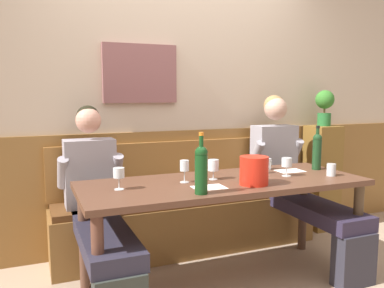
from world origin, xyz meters
TOP-DOWN VIEW (x-y plane):
  - room_wall_back at (-0.00, 1.09)m, footprint 6.80×0.12m
  - wood_wainscot_panel at (0.00, 1.04)m, footprint 6.80×0.03m
  - wall_bench at (0.00, 0.83)m, footprint 2.30×0.42m
  - dining_table at (0.00, 0.16)m, footprint 2.00×0.76m
  - person_right_seat at (-0.83, 0.47)m, footprint 0.48×1.20m
  - person_left_seat at (0.84, 0.49)m, footprint 0.50×1.21m
  - ice_bucket at (0.13, -0.02)m, footprint 0.19×0.19m
  - wine_bottle_clear_water at (-0.30, -0.11)m, footprint 0.08×0.08m
  - wine_bottle_amber_mid at (0.87, 0.25)m, footprint 0.07×0.07m
  - wine_glass_center_rear at (-0.05, 0.23)m, footprint 0.08×0.08m
  - wine_glass_by_bottle at (-0.74, 0.18)m, footprint 0.07×0.07m
  - wine_glass_mid_right at (0.35, 0.28)m, footprint 0.06×0.06m
  - wine_glass_left_end at (-0.28, 0.22)m, footprint 0.06×0.06m
  - wine_glass_center_front at (0.49, 0.13)m, footprint 0.08×0.08m
  - water_tumbler_center at (0.81, 0.01)m, footprint 0.07×0.07m
  - water_tumbler_left at (0.51, 0.40)m, footprint 0.07×0.07m
  - tasting_sheet_left_guest at (0.64, 0.28)m, footprint 0.22×0.16m
  - tasting_sheet_right_guest at (-0.19, 0.02)m, footprint 0.21×0.16m
  - corner_pedestal at (1.45, 0.86)m, footprint 0.28×0.28m
  - potted_plant at (1.45, 0.86)m, footprint 0.18×0.18m

SIDE VIEW (x-z plane):
  - wall_bench at x=0.00m, z-range -0.19..0.75m
  - wood_wainscot_panel at x=0.00m, z-range 0.00..1.03m
  - corner_pedestal at x=1.45m, z-range 0.00..1.04m
  - person_right_seat at x=-0.83m, z-range -0.02..1.25m
  - person_left_seat at x=0.84m, z-range -0.02..1.32m
  - dining_table at x=0.00m, z-range 0.29..1.04m
  - tasting_sheet_left_guest at x=0.64m, z-range 0.75..0.76m
  - tasting_sheet_right_guest at x=-0.19m, z-range 0.75..0.76m
  - water_tumbler_left at x=0.51m, z-range 0.75..0.84m
  - water_tumbler_center at x=0.81m, z-range 0.75..0.84m
  - wine_glass_mid_right at x=0.35m, z-range 0.78..0.90m
  - ice_bucket at x=0.13m, z-range 0.75..0.94m
  - wine_glass_center_rear at x=-0.05m, z-range 0.78..0.92m
  - wine_glass_center_front at x=0.49m, z-range 0.78..0.92m
  - wine_glass_by_bottle at x=-0.74m, z-range 0.79..0.93m
  - wine_glass_left_end at x=-0.28m, z-range 0.78..0.94m
  - wine_bottle_amber_mid at x=0.87m, z-range 0.73..1.09m
  - wine_bottle_clear_water at x=-0.30m, z-range 0.72..1.10m
  - potted_plant at x=1.45m, z-range 1.07..1.42m
  - room_wall_back at x=0.00m, z-range 0.00..2.80m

